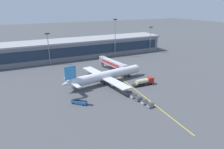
{
  "coord_description": "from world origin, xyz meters",
  "views": [
    {
      "loc": [
        -41.6,
        -71.5,
        36.59
      ],
      "look_at": [
        -1.85,
        9.68,
        4.5
      ],
      "focal_mm": 32.14,
      "sensor_mm": 36.0,
      "label": 1
    }
  ],
  "objects": [
    {
      "name": "baggage_cart_2",
      "position": [
        -0.4,
        -11.76,
        0.78
      ],
      "size": [
        2.84,
        1.95,
        1.48
      ],
      "color": "#595B60",
      "rests_on": "ground_plane"
    },
    {
      "name": "apron_lead_in_line",
      "position": [
        4.46,
        2.0,
        0.0
      ],
      "size": [
        5.58,
        79.85,
        0.01
      ],
      "primitive_type": "cube",
      "rotation": [
        0.0,
        0.0,
        -0.07
      ],
      "color": "yellow",
      "rests_on": "ground_plane"
    },
    {
      "name": "baggage_cart_1",
      "position": [
        0.06,
        -14.93,
        0.78
      ],
      "size": [
        2.84,
        1.95,
        1.48
      ],
      "color": "#B2B7BC",
      "rests_on": "ground_plane"
    },
    {
      "name": "baggage_cart_3",
      "position": [
        -0.86,
        -8.6,
        0.78
      ],
      "size": [
        2.84,
        1.95,
        1.48
      ],
      "color": "#B2B7BC",
      "rests_on": "ground_plane"
    },
    {
      "name": "apron_light_mast_0",
      "position": [
        23.07,
        55.56,
        15.36
      ],
      "size": [
        2.8,
        0.5,
        26.64
      ],
      "color": "gray",
      "rests_on": "ground_plane"
    },
    {
      "name": "main_airliner",
      "position": [
        -3.97,
        11.64,
        3.82
      ],
      "size": [
        45.62,
        36.39,
        11.65
      ],
      "color": "silver",
      "rests_on": "ground_plane"
    },
    {
      "name": "apron_light_mast_2",
      "position": [
        -23.07,
        55.56,
        11.8
      ],
      "size": [
        2.8,
        0.5,
        19.78
      ],
      "color": "gray",
      "rests_on": "ground_plane"
    },
    {
      "name": "ground_plane",
      "position": [
        0.0,
        0.0,
        0.0
      ],
      "size": [
        700.0,
        700.0,
        0.0
      ],
      "primitive_type": "plane",
      "color": "#47494F"
    },
    {
      "name": "belt_loader",
      "position": [
        -22.54,
        -3.96,
        0.99
      ],
      "size": [
        5.88,
        5.75,
        3.49
      ],
      "color": "#285B9E",
      "rests_on": "ground_plane"
    },
    {
      "name": "jet_bridge",
      "position": [
        6.1,
        26.46,
        4.84
      ],
      "size": [
        6.88,
        24.54,
        6.51
      ],
      "color": "#B2B7BC",
      "rests_on": "ground_plane"
    },
    {
      "name": "apron_light_mast_1",
      "position": [
        53.82,
        55.56,
        11.89
      ],
      "size": [
        2.8,
        0.5,
        19.96
      ],
      "color": "gray",
      "rests_on": "ground_plane"
    },
    {
      "name": "fuel_tanker",
      "position": [
        11.04,
        0.96,
        1.75
      ],
      "size": [
        10.84,
        2.83,
        3.25
      ],
      "color": "#232326",
      "rests_on": "ground_plane"
    },
    {
      "name": "baggage_cart_0",
      "position": [
        0.51,
        -18.1,
        0.78
      ],
      "size": [
        2.84,
        1.95,
        1.48
      ],
      "color": "gray",
      "rests_on": "ground_plane"
    },
    {
      "name": "baggage_cart_4",
      "position": [
        -1.32,
        -5.43,
        0.78
      ],
      "size": [
        2.84,
        1.95,
        1.48
      ],
      "color": "#595B60",
      "rests_on": "ground_plane"
    },
    {
      "name": "terminal_building",
      "position": [
        -14.58,
        67.52,
        6.29
      ],
      "size": [
        156.86,
        21.52,
        12.54
      ],
      "color": "slate",
      "rests_on": "ground_plane"
    }
  ]
}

